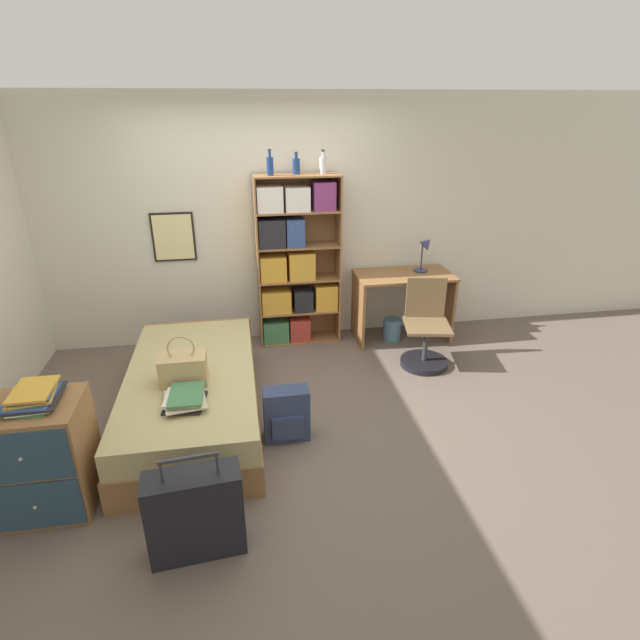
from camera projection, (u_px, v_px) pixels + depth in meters
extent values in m
plane|color=#66564C|center=(275.00, 411.00, 4.37)|extent=(14.00, 14.00, 0.00)
cube|color=beige|center=(258.00, 224.00, 5.29)|extent=(10.00, 0.06, 2.60)
cube|color=black|center=(174.00, 237.00, 5.16)|extent=(0.43, 0.02, 0.51)
cube|color=beige|center=(173.00, 237.00, 5.14)|extent=(0.39, 0.01, 0.47)
cube|color=olive|center=(194.00, 406.00, 4.22)|extent=(1.05, 2.06, 0.26)
cube|color=tan|center=(192.00, 382.00, 4.12)|extent=(1.02, 2.03, 0.21)
cube|color=olive|center=(199.00, 342.00, 5.09)|extent=(1.05, 0.04, 0.47)
cube|color=tan|center=(183.00, 369.00, 3.87)|extent=(0.36, 0.22, 0.23)
torus|color=tan|center=(181.00, 348.00, 3.80)|extent=(0.21, 0.02, 0.21)
cube|color=#232328|center=(185.00, 403.00, 3.63)|extent=(0.32, 0.34, 0.02)
cube|color=#232328|center=(184.00, 403.00, 3.60)|extent=(0.29, 0.30, 0.01)
cube|color=gold|center=(184.00, 401.00, 3.60)|extent=(0.26, 0.30, 0.01)
cube|color=beige|center=(185.00, 400.00, 3.60)|extent=(0.33, 0.37, 0.01)
cube|color=silver|center=(183.00, 397.00, 3.60)|extent=(0.27, 0.28, 0.02)
cube|color=#427A4C|center=(186.00, 394.00, 3.61)|extent=(0.25, 0.34, 0.02)
cube|color=black|center=(196.00, 514.00, 2.91)|extent=(0.57, 0.26, 0.57)
cylinder|color=#2D2D33|center=(161.00, 471.00, 2.74)|extent=(0.01, 0.01, 0.12)
cylinder|color=#2D2D33|center=(217.00, 462.00, 2.81)|extent=(0.01, 0.01, 0.12)
cube|color=#2D2D33|center=(188.00, 458.00, 2.75)|extent=(0.33, 0.05, 0.02)
cube|color=olive|center=(43.00, 456.00, 3.22)|extent=(0.59, 0.49, 0.78)
cube|color=#284256|center=(36.00, 506.00, 3.07)|extent=(0.55, 0.01, 0.35)
sphere|color=#B2A893|center=(35.00, 508.00, 3.06)|extent=(0.02, 0.02, 0.02)
cube|color=#284256|center=(21.00, 458.00, 2.92)|extent=(0.55, 0.01, 0.35)
sphere|color=#B2A893|center=(21.00, 460.00, 2.91)|extent=(0.02, 0.02, 0.02)
cube|color=#427A4C|center=(36.00, 402.00, 3.09)|extent=(0.24, 0.36, 0.01)
cube|color=silver|center=(34.00, 400.00, 3.08)|extent=(0.26, 0.35, 0.01)
cube|color=#232328|center=(35.00, 398.00, 3.07)|extent=(0.31, 0.36, 0.01)
cube|color=#334C84|center=(31.00, 398.00, 3.06)|extent=(0.28, 0.33, 0.01)
cube|color=gold|center=(32.00, 395.00, 3.06)|extent=(0.29, 0.30, 0.01)
cube|color=#334C84|center=(33.00, 392.00, 3.07)|extent=(0.26, 0.29, 0.01)
cube|color=gold|center=(33.00, 390.00, 3.06)|extent=(0.23, 0.31, 0.02)
cube|color=olive|center=(258.00, 264.00, 5.26)|extent=(0.02, 0.30, 1.82)
cube|color=olive|center=(338.00, 260.00, 5.39)|extent=(0.02, 0.30, 1.82)
cube|color=olive|center=(297.00, 259.00, 5.46)|extent=(0.88, 0.01, 1.82)
cube|color=olive|center=(300.00, 338.00, 5.69)|extent=(0.84, 0.30, 0.02)
cube|color=olive|center=(299.00, 310.00, 5.54)|extent=(0.84, 0.30, 0.02)
cube|color=olive|center=(299.00, 279.00, 5.40)|extent=(0.84, 0.30, 0.02)
cube|color=olive|center=(298.00, 246.00, 5.25)|extent=(0.84, 0.30, 0.02)
cube|color=olive|center=(298.00, 211.00, 5.10)|extent=(0.84, 0.30, 0.02)
cube|color=olive|center=(297.00, 175.00, 4.96)|extent=(0.84, 0.30, 0.02)
cube|color=#427A4C|center=(276.00, 330.00, 5.58)|extent=(0.28, 0.23, 0.24)
cube|color=#B2382D|center=(299.00, 328.00, 5.62)|extent=(0.22, 0.23, 0.26)
cube|color=gold|center=(276.00, 301.00, 5.44)|extent=(0.31, 0.23, 0.25)
cube|color=#232328|center=(303.00, 299.00, 5.48)|extent=(0.20, 0.23, 0.23)
cube|color=gold|center=(325.00, 296.00, 5.51)|extent=(0.24, 0.23, 0.28)
cube|color=gold|center=(273.00, 268.00, 5.28)|extent=(0.27, 0.23, 0.27)
cube|color=gold|center=(301.00, 265.00, 5.32)|extent=(0.27, 0.23, 0.29)
cube|color=#232328|center=(272.00, 233.00, 5.13)|extent=(0.27, 0.23, 0.29)
cube|color=#334C84|center=(295.00, 232.00, 5.17)|extent=(0.18, 0.23, 0.29)
cube|color=silver|center=(270.00, 199.00, 4.99)|extent=(0.26, 0.23, 0.25)
cube|color=silver|center=(297.00, 199.00, 5.04)|extent=(0.25, 0.23, 0.24)
cube|color=#7A336B|center=(323.00, 196.00, 5.07)|extent=(0.22, 0.23, 0.28)
cylinder|color=navy|center=(270.00, 166.00, 4.85)|extent=(0.07, 0.07, 0.17)
cylinder|color=navy|center=(270.00, 154.00, 4.81)|extent=(0.03, 0.03, 0.05)
cylinder|color=#232328|center=(269.00, 150.00, 4.79)|extent=(0.03, 0.03, 0.02)
cylinder|color=navy|center=(296.00, 166.00, 4.95)|extent=(0.08, 0.08, 0.15)
cylinder|color=navy|center=(296.00, 156.00, 4.91)|extent=(0.03, 0.03, 0.05)
cylinder|color=#232328|center=(296.00, 153.00, 4.90)|extent=(0.03, 0.03, 0.02)
cylinder|color=#B7BCC1|center=(323.00, 165.00, 4.98)|extent=(0.07, 0.07, 0.16)
cylinder|color=#B7BCC1|center=(323.00, 154.00, 4.94)|extent=(0.03, 0.03, 0.05)
cylinder|color=#232328|center=(323.00, 150.00, 4.93)|extent=(0.03, 0.03, 0.02)
cube|color=olive|center=(404.00, 275.00, 5.45)|extent=(1.05, 0.56, 0.02)
cube|color=olive|center=(358.00, 310.00, 5.52)|extent=(0.03, 0.52, 0.73)
cube|color=olive|center=(445.00, 305.00, 5.68)|extent=(0.03, 0.52, 0.73)
cylinder|color=navy|center=(421.00, 270.00, 5.53)|extent=(0.16, 0.16, 0.02)
cylinder|color=navy|center=(422.00, 258.00, 5.47)|extent=(0.02, 0.02, 0.28)
cone|color=navy|center=(427.00, 243.00, 5.41)|extent=(0.17, 0.13, 0.17)
cylinder|color=black|center=(424.00, 362.00, 5.12)|extent=(0.48, 0.48, 0.06)
cylinder|color=#333338|center=(425.00, 346.00, 5.05)|extent=(0.05, 0.05, 0.43)
cube|color=brown|center=(427.00, 326.00, 4.96)|extent=(0.52, 0.52, 0.03)
cube|color=brown|center=(426.00, 297.00, 5.05)|extent=(0.40, 0.12, 0.42)
cube|color=#2D3856|center=(286.00, 414.00, 3.95)|extent=(0.36, 0.18, 0.44)
cube|color=#2D3856|center=(288.00, 428.00, 3.88)|extent=(0.25, 0.03, 0.20)
cylinder|color=slate|center=(392.00, 329.00, 5.63)|extent=(0.20, 0.20, 0.26)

